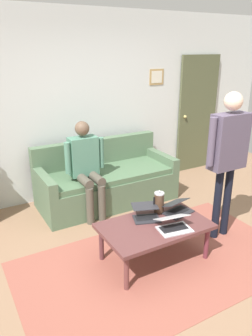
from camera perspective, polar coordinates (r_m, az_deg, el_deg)
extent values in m
plane|color=#8D6A50|center=(3.74, 7.46, -15.50)|extent=(7.68, 7.68, 0.00)
cube|color=#964F42|center=(3.67, 5.73, -16.10)|extent=(2.94, 1.66, 0.01)
cube|color=silver|center=(5.02, -7.22, 10.71)|extent=(7.04, 0.10, 2.70)
cube|color=#A98651|center=(5.53, 5.31, 15.48)|extent=(0.27, 0.02, 0.25)
cube|color=beige|center=(5.52, 5.37, 15.47)|extent=(0.20, 0.00, 0.19)
cube|color=#4D5236|center=(6.14, 12.27, 9.09)|extent=(0.82, 0.05, 2.05)
sphere|color=tan|center=(5.91, 10.23, 8.76)|extent=(0.06, 0.06, 0.06)
cube|color=#516A4E|center=(4.85, -3.25, -3.61)|extent=(1.98, 0.85, 0.42)
cube|color=#4C6B4B|center=(4.74, -3.20, -0.94)|extent=(1.74, 0.77, 0.08)
cube|color=#516A4E|center=(5.00, -5.18, 2.46)|extent=(1.98, 0.14, 0.46)
cube|color=#516A4E|center=(5.19, 5.90, 1.60)|extent=(0.12, 0.85, 0.20)
cube|color=#516A4E|center=(4.43, -14.13, -2.26)|extent=(0.12, 0.85, 0.20)
cube|color=brown|center=(3.52, 5.02, -10.01)|extent=(1.14, 0.69, 0.04)
cylinder|color=brown|center=(3.73, 13.82, -12.51)|extent=(0.05, 0.05, 0.39)
cylinder|color=brown|center=(3.23, 0.09, -17.67)|extent=(0.05, 0.05, 0.39)
cylinder|color=brown|center=(4.07, 8.60, -9.08)|extent=(0.05, 0.05, 0.39)
cylinder|color=#532D31|center=(3.62, -4.29, -13.01)|extent=(0.05, 0.05, 0.39)
cube|color=silver|center=(3.43, 8.42, -10.49)|extent=(0.36, 0.27, 0.01)
cube|color=black|center=(3.44, 8.28, -10.24)|extent=(0.30, 0.18, 0.00)
cube|color=silver|center=(3.43, 7.95, -8.46)|extent=(0.36, 0.25, 0.09)
cube|color=#202233|center=(3.43, 7.97, -8.48)|extent=(0.32, 0.22, 0.08)
cube|color=#28282D|center=(3.76, 9.11, -7.62)|extent=(0.36, 0.27, 0.01)
cube|color=black|center=(3.77, 8.92, -7.43)|extent=(0.29, 0.18, 0.00)
cube|color=#28282D|center=(3.75, 8.41, -5.95)|extent=(0.36, 0.25, 0.08)
cube|color=#AACEDE|center=(3.75, 8.44, -5.96)|extent=(0.32, 0.22, 0.07)
cube|color=#28282D|center=(3.59, 3.61, -8.81)|extent=(0.33, 0.29, 0.01)
cube|color=black|center=(3.60, 3.55, -8.58)|extent=(0.26, 0.20, 0.00)
cube|color=#28282D|center=(3.63, 3.27, -6.59)|extent=(0.33, 0.28, 0.01)
cube|color=silver|center=(3.63, 3.28, -6.61)|extent=(0.30, 0.25, 0.01)
cylinder|color=#4C3323|center=(3.71, 5.76, -6.07)|extent=(0.11, 0.11, 0.22)
cylinder|color=#B7B7BC|center=(3.65, 5.82, -4.40)|extent=(0.11, 0.11, 0.02)
sphere|color=#B2B2B7|center=(3.64, 5.83, -4.07)|extent=(0.03, 0.03, 0.03)
cube|color=black|center=(3.66, 4.86, -6.17)|extent=(0.01, 0.01, 0.16)
cylinder|color=black|center=(4.13, 17.11, -5.53)|extent=(0.09, 0.09, 0.88)
cylinder|color=black|center=(4.02, 15.54, -6.07)|extent=(0.09, 0.09, 0.88)
cube|color=#52475B|center=(3.81, 17.44, 4.42)|extent=(0.44, 0.20, 0.62)
cylinder|color=#52475B|center=(4.00, 20.07, 5.28)|extent=(0.08, 0.08, 0.53)
cylinder|color=#52475B|center=(3.62, 14.66, 4.40)|extent=(0.08, 0.08, 0.53)
sphere|color=beige|center=(3.72, 18.17, 10.97)|extent=(0.20, 0.20, 0.20)
cylinder|color=#4E493D|center=(4.34, -4.20, -6.10)|extent=(0.10, 0.10, 0.50)
cylinder|color=#4E493D|center=(4.28, -6.26, -6.58)|extent=(0.10, 0.10, 0.50)
cylinder|color=#4E493D|center=(4.36, -5.32, -1.64)|extent=(0.12, 0.40, 0.12)
cylinder|color=#4E493D|center=(4.30, -7.38, -2.06)|extent=(0.12, 0.40, 0.12)
cube|color=#4F826A|center=(4.40, -7.41, 2.06)|extent=(0.37, 0.20, 0.52)
cylinder|color=#4F826A|center=(4.44, -4.36, 2.69)|extent=(0.08, 0.08, 0.42)
cylinder|color=#4F826A|center=(4.27, -10.11, 1.70)|extent=(0.08, 0.08, 0.42)
sphere|color=brown|center=(4.30, -7.64, 6.81)|extent=(0.19, 0.19, 0.19)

